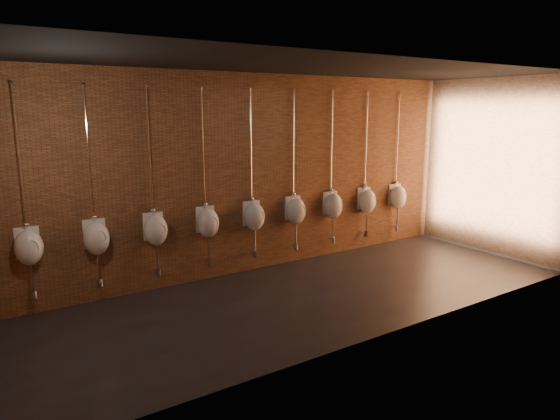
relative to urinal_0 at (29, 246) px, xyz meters
The scene contains 11 objects.
ground 3.74m from the urinal_0, 22.46° to the right, with size 8.50×8.50×0.00m, color black.
room_shell 3.77m from the urinal_0, 22.46° to the right, with size 8.54×3.04×3.22m.
urinal_0 is the anchor object (origin of this frame).
urinal_1 0.83m from the urinal_0, ahead, with size 0.37×0.33×2.71m.
urinal_2 1.65m from the urinal_0, ahead, with size 0.37×0.33×2.71m.
urinal_3 2.48m from the urinal_0, ahead, with size 0.37×0.33×2.71m.
urinal_4 3.30m from the urinal_0, ahead, with size 0.37×0.33×2.71m.
urinal_5 4.13m from the urinal_0, ahead, with size 0.37×0.33×2.71m.
urinal_6 4.96m from the urinal_0, ahead, with size 0.37×0.33×2.71m.
urinal_7 5.78m from the urinal_0, ahead, with size 0.37×0.33×2.71m.
urinal_8 6.61m from the urinal_0, ahead, with size 0.37×0.33×2.71m.
Camera 1 is at (-4.05, -5.43, 2.65)m, focal length 32.00 mm.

